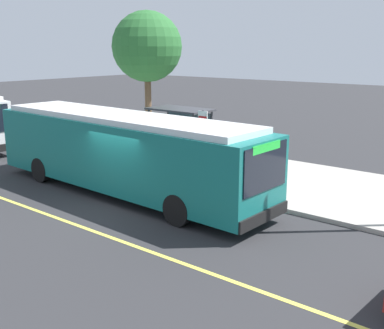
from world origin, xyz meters
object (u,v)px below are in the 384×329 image
at_px(route_sign_post, 203,136).
at_px(waiting_bench, 177,151).
at_px(pedestrian_commuter, 161,142).
at_px(transit_bus_main, 123,151).

bearing_deg(route_sign_post, waiting_bench, 147.74).
bearing_deg(pedestrian_commuter, route_sign_post, -20.12).
height_order(transit_bus_main, waiting_bench, transit_bus_main).
relative_size(transit_bus_main, waiting_bench, 7.72).
distance_m(transit_bus_main, route_sign_post, 3.18).
relative_size(transit_bus_main, route_sign_post, 4.41).
distance_m(transit_bus_main, waiting_bench, 4.89).
height_order(transit_bus_main, route_sign_post, same).
bearing_deg(transit_bus_main, waiting_bench, 106.48).
bearing_deg(waiting_bench, transit_bus_main, -73.52).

